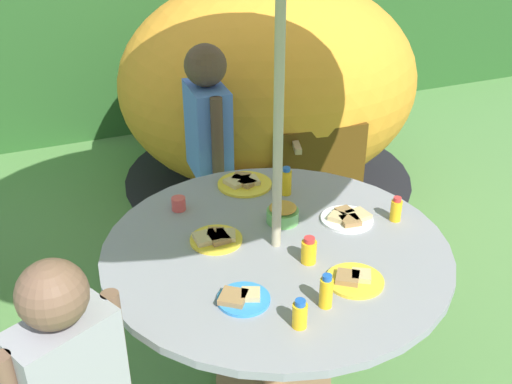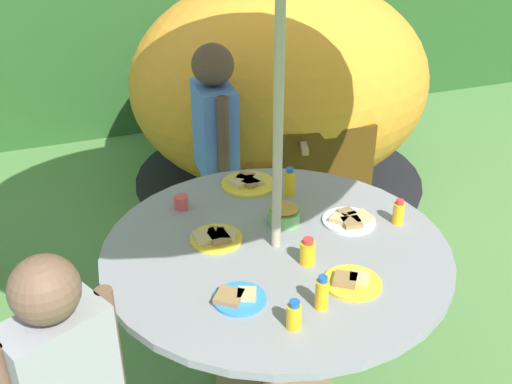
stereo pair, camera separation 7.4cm
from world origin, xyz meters
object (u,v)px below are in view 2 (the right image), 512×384
wooden_chair (258,150)px  dome_tent (280,83)px  plate_back_edge (248,183)px  cup_near (181,202)px  child_in_grey_shirt (63,376)px  juice_bottle_front_edge (290,182)px  juice_bottle_near_left (308,252)px  juice_bottle_far_left (399,212)px  juice_bottle_mid_left (321,293)px  juice_bottle_near_right (294,315)px  snack_bowl (284,214)px  plate_mid_right (238,298)px  plate_center_back (352,282)px  plate_center_front (216,237)px  garden_table (275,273)px  child_in_blue_shirt (215,130)px  plate_far_right (350,220)px

wooden_chair → dome_tent: size_ratio=0.43×
plate_back_edge → cup_near: bearing=-163.5°
child_in_grey_shirt → plate_back_edge: 1.28m
juice_bottle_front_edge → juice_bottle_near_left: bearing=-106.1°
juice_bottle_far_left → wooden_chair: bearing=95.8°
child_in_grey_shirt → juice_bottle_far_left: bearing=-10.2°
wooden_chair → juice_bottle_mid_left: (-0.40, -1.66, 0.26)m
juice_bottle_near_left → juice_bottle_near_right: size_ratio=1.02×
snack_bowl → juice_bottle_near_left: bearing=-96.2°
child_in_grey_shirt → juice_bottle_near_left: (0.89, 0.25, 0.06)m
juice_bottle_front_edge → juice_bottle_mid_left: bearing=-105.7°
plate_mid_right → plate_center_back: same height
plate_mid_right → juice_bottle_near_right: juice_bottle_near_right is taller
plate_back_edge → juice_bottle_near_right: juice_bottle_near_right is taller
plate_center_front → juice_bottle_far_left: (0.74, -0.14, 0.04)m
dome_tent → juice_bottle_front_edge: dome_tent is taller
dome_tent → plate_back_edge: bearing=-114.0°
garden_table → plate_center_front: (-0.21, 0.11, 0.15)m
plate_back_edge → plate_center_front: (-0.27, -0.39, 0.00)m
dome_tent → plate_center_back: size_ratio=10.89×
dome_tent → juice_bottle_near_right: 2.53m
child_in_blue_shirt → cup_near: size_ratio=21.00×
dome_tent → plate_far_right: bearing=-100.0°
plate_center_back → child_in_grey_shirt: bearing=-175.5°
snack_bowl → plate_far_right: snack_bowl is taller
plate_mid_right → plate_center_front: bearing=84.0°
wooden_chair → plate_center_back: size_ratio=4.63×
plate_center_front → plate_far_right: (0.55, -0.06, -0.00)m
snack_bowl → plate_center_back: (0.06, -0.47, -0.03)m
dome_tent → cup_near: dome_tent is taller
wooden_chair → juice_bottle_near_right: bearing=-89.4°
juice_bottle_near_left → plate_back_edge: bearing=89.6°
plate_back_edge → juice_bottle_far_left: bearing=-48.7°
juice_bottle_far_left → juice_bottle_front_edge: bearing=130.3°
wooden_chair → snack_bowl: wooden_chair is taller
juice_bottle_near_right → plate_center_back: bearing=25.3°
plate_mid_right → juice_bottle_front_edge: (0.46, 0.63, 0.05)m
juice_bottle_near_left → plate_center_back: bearing=-61.4°
plate_mid_right → cup_near: 0.68m
child_in_grey_shirt → plate_center_front: child_in_grey_shirt is taller
snack_bowl → plate_back_edge: size_ratio=0.53×
dome_tent → juice_bottle_near_right: bearing=-107.7°
plate_far_right → child_in_blue_shirt: bearing=106.0°
plate_back_edge → juice_bottle_front_edge: size_ratio=1.90×
plate_mid_right → juice_bottle_mid_left: bearing=-28.1°
garden_table → plate_center_front: 0.28m
garden_table → dome_tent: (0.80, 1.89, 0.11)m
plate_center_back → juice_bottle_front_edge: (0.05, 0.68, 0.05)m
plate_back_edge → plate_center_front: 0.48m
dome_tent → plate_far_right: dome_tent is taller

